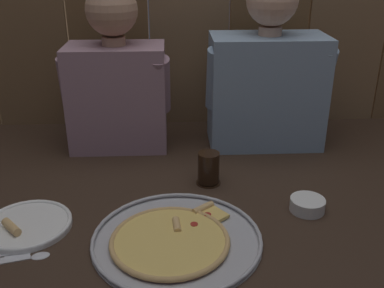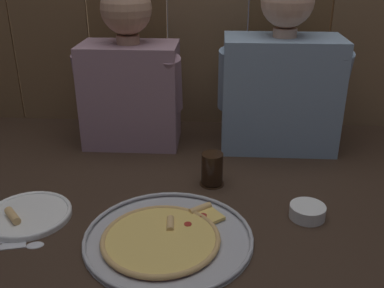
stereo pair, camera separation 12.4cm
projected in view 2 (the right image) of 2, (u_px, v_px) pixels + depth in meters
The scene contains 8 objects.
ground_plane at pixel (197, 219), 1.22m from camera, with size 3.20×3.20×0.00m, color #332319.
pizza_tray at pixel (166, 237), 1.13m from camera, with size 0.43×0.43×0.03m.
dinner_plate at pixel (28, 215), 1.22m from camera, with size 0.23×0.23×0.03m.
drinking_glass at pixel (212, 169), 1.38m from camera, with size 0.08×0.08×0.10m.
dipping_bowl at pixel (307, 211), 1.22m from camera, with size 0.10×0.10×0.04m.
table_spoon at pixel (25, 245), 1.11m from camera, with size 0.14×0.05×0.01m.
diner_left at pixel (130, 73), 1.59m from camera, with size 0.38×0.21×0.58m.
diner_right at pixel (281, 75), 1.56m from camera, with size 0.44×0.22×0.61m.
Camera 2 is at (0.05, -1.03, 0.69)m, focal length 41.77 mm.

